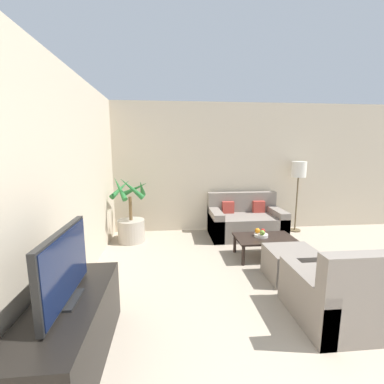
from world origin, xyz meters
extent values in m
cube|color=beige|center=(0.00, 5.79, 1.35)|extent=(8.11, 0.06, 2.70)
cube|color=beige|center=(-3.28, 2.88, 1.35)|extent=(0.06, 7.36, 2.70)
cube|color=black|center=(-2.93, 2.31, 0.29)|extent=(0.53, 1.36, 0.58)
cube|color=black|center=(-2.93, 2.31, 0.59)|extent=(0.18, 0.30, 0.02)
cube|color=black|center=(-2.93, 2.31, 0.88)|extent=(0.05, 0.87, 0.56)
cube|color=#0F1938|center=(-2.90, 2.31, 0.88)|extent=(0.01, 0.83, 0.52)
cylinder|color=#ADA393|center=(-2.83, 5.18, 0.21)|extent=(0.50, 0.50, 0.42)
cylinder|color=brown|center=(-2.83, 5.18, 0.65)|extent=(0.06, 0.06, 0.45)
cone|color=#23662D|center=(-2.61, 5.18, 1.03)|extent=(0.10, 0.50, 0.39)
cone|color=#23662D|center=(-2.76, 5.41, 0.99)|extent=(0.54, 0.26, 0.32)
cone|color=#23662D|center=(-3.02, 5.32, 1.01)|extent=(0.39, 0.48, 0.36)
cone|color=#23662D|center=(-3.00, 5.06, 1.05)|extent=(0.36, 0.44, 0.43)
cone|color=#23662D|center=(-2.77, 5.00, 1.06)|extent=(0.47, 0.24, 0.45)
cube|color=gray|center=(-0.57, 5.24, 0.22)|extent=(1.45, 0.85, 0.44)
cube|color=gray|center=(-0.57, 5.59, 0.65)|extent=(1.45, 0.16, 0.41)
cube|color=gray|center=(-1.19, 5.24, 0.28)|extent=(0.20, 0.85, 0.56)
cube|color=gray|center=(0.06, 5.24, 0.28)|extent=(0.20, 0.85, 0.56)
cube|color=#B23D33|center=(-0.89, 5.47, 0.56)|extent=(0.24, 0.12, 0.24)
cube|color=#B23D33|center=(-0.24, 5.47, 0.56)|extent=(0.24, 0.12, 0.24)
cylinder|color=brown|center=(0.60, 5.49, 0.01)|extent=(0.24, 0.24, 0.03)
cylinder|color=brown|center=(0.60, 5.49, 0.60)|extent=(0.03, 0.03, 1.14)
cylinder|color=silver|center=(0.60, 5.49, 1.33)|extent=(0.30, 0.30, 0.33)
cylinder|color=black|center=(-1.00, 3.98, 0.16)|extent=(0.05, 0.05, 0.31)
cylinder|color=black|center=(-0.15, 3.98, 0.16)|extent=(0.05, 0.05, 0.31)
cylinder|color=black|center=(-1.00, 4.48, 0.16)|extent=(0.05, 0.05, 0.31)
cylinder|color=black|center=(-0.15, 4.48, 0.16)|extent=(0.05, 0.05, 0.31)
cube|color=black|center=(-0.57, 4.23, 0.33)|extent=(0.94, 0.59, 0.03)
cylinder|color=beige|center=(-0.62, 4.27, 0.36)|extent=(0.23, 0.23, 0.05)
sphere|color=red|center=(-0.58, 4.31, 0.43)|extent=(0.07, 0.07, 0.07)
sphere|color=olive|center=(-0.63, 4.21, 0.43)|extent=(0.08, 0.08, 0.08)
sphere|color=orange|center=(-0.67, 4.31, 0.43)|extent=(0.08, 0.08, 0.08)
cube|color=gray|center=(-0.40, 2.68, 0.21)|extent=(0.86, 0.88, 0.42)
cube|color=gray|center=(-0.40, 2.32, 0.65)|extent=(0.86, 0.16, 0.45)
cube|color=gray|center=(-0.75, 2.68, 0.26)|extent=(0.16, 0.88, 0.52)
cube|color=gray|center=(-0.05, 2.68, 0.26)|extent=(0.16, 0.88, 0.52)
cube|color=gray|center=(-0.47, 3.52, 0.21)|extent=(0.65, 0.55, 0.42)
camera|label=1|loc=(-2.12, 0.39, 1.77)|focal=24.00mm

